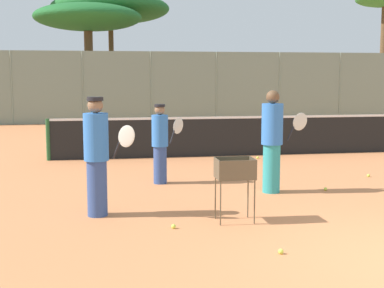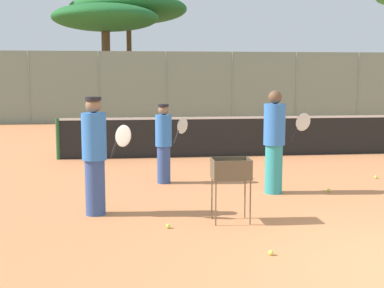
# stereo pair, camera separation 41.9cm
# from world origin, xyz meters

# --- Properties ---
(tennis_net) EXTENTS (10.32, 0.10, 1.07)m
(tennis_net) POSITION_xyz_m (0.00, 8.62, 0.56)
(tennis_net) COLOR #26592D
(tennis_net) RESTS_ON ground_plane
(back_fence) EXTENTS (27.47, 0.08, 3.23)m
(back_fence) POSITION_xyz_m (0.00, 19.06, 1.62)
(back_fence) COLOR gray
(back_fence) RESTS_ON ground_plane
(tree_1) EXTENTS (5.27, 5.27, 5.64)m
(tree_1) POSITION_xyz_m (-4.34, 21.93, 4.92)
(tree_1) COLOR brown
(tree_1) RESTS_ON ground_plane
(tree_2) EXTENTS (6.46, 6.46, 6.59)m
(tree_2) POSITION_xyz_m (-3.17, 24.96, 5.77)
(tree_2) COLOR brown
(tree_2) RESTS_ON ground_plane
(player_white_outfit) EXTENTS (0.81, 0.65, 1.84)m
(player_white_outfit) POSITION_xyz_m (-3.83, 2.92, 0.96)
(player_white_outfit) COLOR #334C8C
(player_white_outfit) RESTS_ON ground_plane
(player_red_cap) EXTENTS (0.96, 0.39, 1.90)m
(player_red_cap) POSITION_xyz_m (-0.65, 4.08, 0.97)
(player_red_cap) COLOR teal
(player_red_cap) RESTS_ON ground_plane
(player_yellow_shirt) EXTENTS (0.75, 0.61, 1.60)m
(player_yellow_shirt) POSITION_xyz_m (-2.60, 5.26, 0.83)
(player_yellow_shirt) COLOR #334C8C
(player_yellow_shirt) RESTS_ON ground_plane
(ball_cart) EXTENTS (0.56, 0.41, 0.95)m
(ball_cart) POSITION_xyz_m (-1.82, 2.26, 0.72)
(ball_cart) COLOR brown
(ball_cart) RESTS_ON ground_plane
(tennis_ball_0) EXTENTS (0.07, 0.07, 0.07)m
(tennis_ball_0) POSITION_xyz_m (1.88, 5.18, 0.03)
(tennis_ball_0) COLOR #D1E54C
(tennis_ball_0) RESTS_ON ground_plane
(tennis_ball_2) EXTENTS (0.07, 0.07, 0.07)m
(tennis_ball_2) POSITION_xyz_m (0.25, 7.99, 0.03)
(tennis_ball_2) COLOR #D1E54C
(tennis_ball_2) RESTS_ON ground_plane
(tennis_ball_3) EXTENTS (0.07, 0.07, 0.07)m
(tennis_ball_3) POSITION_xyz_m (0.40, 4.04, 0.03)
(tennis_ball_3) COLOR #D1E54C
(tennis_ball_3) RESTS_ON ground_plane
(tennis_ball_6) EXTENTS (0.07, 0.07, 0.07)m
(tennis_ball_6) POSITION_xyz_m (-1.61, 0.73, 0.03)
(tennis_ball_6) COLOR #D1E54C
(tennis_ball_6) RESTS_ON ground_plane
(tennis_ball_7) EXTENTS (0.07, 0.07, 0.07)m
(tennis_ball_7) POSITION_xyz_m (-2.76, 2.02, 0.03)
(tennis_ball_7) COLOR #D1E54C
(tennis_ball_7) RESTS_ON ground_plane
(parked_car) EXTENTS (4.20, 1.70, 1.60)m
(parked_car) POSITION_xyz_m (-3.75, 21.38, 0.66)
(parked_car) COLOR white
(parked_car) RESTS_ON ground_plane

